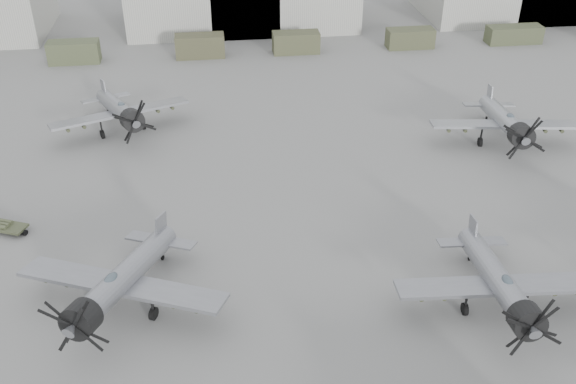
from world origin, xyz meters
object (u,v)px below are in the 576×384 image
aircraft_mid_1 (118,283)px  aircraft_far_0 (121,111)px  aircraft_mid_2 (501,285)px  aircraft_far_1 (507,122)px

aircraft_mid_1 → aircraft_far_0: 23.13m
aircraft_mid_2 → aircraft_far_0: bearing=135.5°
aircraft_mid_1 → aircraft_far_0: aircraft_mid_1 is taller
aircraft_far_1 → aircraft_mid_1: bearing=-142.8°
aircraft_mid_2 → aircraft_far_1: (8.70, 19.30, 0.12)m
aircraft_far_1 → aircraft_far_0: bearing=176.4°
aircraft_mid_1 → aircraft_far_1: (29.67, 16.58, 0.01)m
aircraft_mid_2 → aircraft_far_1: 21.17m
aircraft_mid_2 → aircraft_far_0: (-22.92, 25.77, 0.06)m
aircraft_mid_1 → aircraft_mid_2: size_ratio=1.03×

